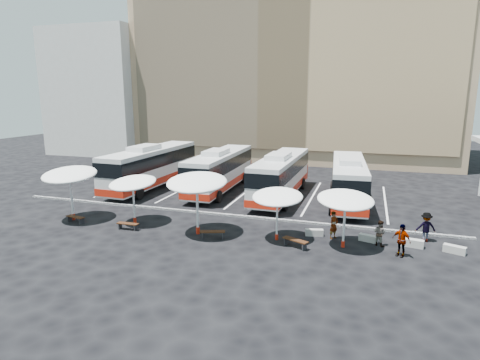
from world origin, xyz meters
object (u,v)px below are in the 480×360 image
(bus_1, at_px, (220,169))
(sunshade_3, at_px, (277,197))
(passenger_0, at_px, (334,225))
(passenger_3, at_px, (426,227))
(wood_bench_3, at_px, (295,241))
(conc_bench_3, at_px, (455,249))
(bus_0, at_px, (152,165))
(bus_2, at_px, (281,174))
(conc_bench_1, at_px, (368,238))
(passenger_2, at_px, (401,240))
(sunshade_2, at_px, (197,182))
(conc_bench_2, at_px, (412,243))
(wood_bench_1, at_px, (128,225))
(wood_bench_0, at_px, (75,218))
(passenger_1, at_px, (380,233))
(bus_3, at_px, (348,179))
(sunshade_4, at_px, (345,200))
(conc_bench_0, at_px, (314,232))
(wood_bench_2, at_px, (212,233))
(sunshade_1, at_px, (133,183))
(sunshade_0, at_px, (70,175))

(bus_1, distance_m, sunshade_3, 13.57)
(passenger_0, xyz_separation_m, passenger_3, (5.33, 1.15, 0.05))
(wood_bench_3, height_order, conc_bench_3, wood_bench_3)
(bus_0, xyz_separation_m, bus_2, (12.45, 0.22, -0.12))
(bus_0, xyz_separation_m, conc_bench_1, (19.82, -8.81, -1.92))
(conc_bench_3, height_order, passenger_2, passenger_2)
(sunshade_3, relative_size, passenger_2, 1.73)
(passenger_2, bearing_deg, conc_bench_3, 59.93)
(sunshade_2, bearing_deg, conc_bench_2, 7.88)
(passenger_0, relative_size, passenger_2, 0.93)
(wood_bench_1, bearing_deg, bus_1, 81.12)
(wood_bench_0, distance_m, wood_bench_1, 4.30)
(bus_0, distance_m, passenger_1, 22.50)
(bus_3, height_order, wood_bench_0, bus_3)
(bus_2, height_order, passenger_0, bus_2)
(conc_bench_3, bearing_deg, bus_2, 141.78)
(bus_3, distance_m, sunshade_4, 10.40)
(conc_bench_0, bearing_deg, wood_bench_2, -157.63)
(passenger_3, bearing_deg, conc_bench_3, 122.42)
(passenger_1, bearing_deg, bus_1, -2.90)
(bus_1, height_order, sunshade_2, sunshade_2)
(sunshade_1, bearing_deg, conc_bench_3, 2.16)
(conc_bench_1, bearing_deg, conc_bench_2, -2.25)
(sunshade_1, xyz_separation_m, conc_bench_3, (20.08, 0.76, -2.62))
(conc_bench_1, bearing_deg, conc_bench_3, -5.00)
(wood_bench_1, xyz_separation_m, conc_bench_1, (15.11, 2.56, -0.14))
(bus_3, relative_size, wood_bench_1, 8.34)
(sunshade_1, height_order, conc_bench_3, sunshade_1)
(bus_3, height_order, wood_bench_2, bus_3)
(sunshade_2, xyz_separation_m, sunshade_3, (5.03, 0.49, -0.65))
(sunshade_4, relative_size, passenger_1, 2.67)
(wood_bench_2, bearing_deg, sunshade_4, 7.30)
(bus_1, relative_size, wood_bench_0, 8.16)
(passenger_2, bearing_deg, conc_bench_2, 100.26)
(sunshade_0, xyz_separation_m, conc_bench_2, (22.48, 1.77, -3.03))
(wood_bench_1, relative_size, wood_bench_3, 0.91)
(sunshade_0, height_order, conc_bench_3, sunshade_0)
(wood_bench_0, bearing_deg, passenger_3, 8.71)
(sunshade_3, xyz_separation_m, sunshade_4, (3.95, -0.01, 0.14))
(bus_0, distance_m, sunshade_2, 14.30)
(bus_2, bearing_deg, bus_1, 174.86)
(bus_3, relative_size, passenger_3, 6.72)
(wood_bench_0, bearing_deg, bus_0, 92.12)
(sunshade_4, distance_m, passenger_0, 2.48)
(sunshade_0, relative_size, wood_bench_2, 2.72)
(bus_2, height_order, wood_bench_0, bus_2)
(bus_0, relative_size, wood_bench_0, 8.69)
(sunshade_3, bearing_deg, bus_1, 125.33)
(sunshade_3, distance_m, wood_bench_0, 14.28)
(wood_bench_2, bearing_deg, conc_bench_0, 22.37)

